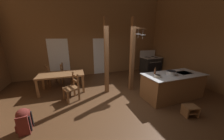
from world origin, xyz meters
The scene contains 18 objects.
ground_plane centered at (0.00, 0.00, -0.05)m, with size 8.96×7.69×0.10m, color #4C301C.
wall_back centered at (0.00, 3.52, 2.24)m, with size 8.96×0.14×4.47m, color brown.
wall_right centered at (4.15, 0.00, 2.24)m, with size 0.14×7.69×4.47m, color brown.
glazed_door_back_left centered at (-1.84, 3.44, 1.02)m, with size 1.00×0.01×2.05m, color white.
glazed_panel_back_right centered at (0.41, 3.44, 1.02)m, with size 0.84×0.01×2.05m, color white.
kitchen_island centered at (2.09, -0.29, 0.44)m, with size 2.17×0.98×0.88m.
stove_range centered at (3.39, 2.68, 0.48)m, with size 1.17×0.86×1.32m.
support_post_with_pot_rack centered at (1.04, 0.79, 1.50)m, with size 0.63×0.22×2.82m.
support_post_center centered at (0.00, 0.92, 1.41)m, with size 0.14×0.14×2.82m.
step_stool centered at (1.72, -1.31, 0.18)m, with size 0.41×0.35×0.30m.
dining_table centered at (-1.67, 1.60, 0.65)m, with size 1.74×0.98×0.74m.
ladderback_chair_near_window centered at (-1.56, 2.53, 0.45)m, with size 0.49×0.49×0.95m.
ladderback_chair_by_post centered at (-1.30, 0.73, 0.45)m, with size 0.57×0.57×0.95m.
ladderback_chair_at_table_end centered at (-2.17, 2.44, 0.45)m, with size 0.58×0.58×0.95m.
backpack centered at (-2.39, -0.44, 0.31)m, with size 0.32×0.33×0.60m.
stockpot_on_counter centered at (1.89, -0.34, 0.96)m, with size 0.37×0.30×0.15m.
mixing_bowl_on_counter centered at (1.32, -0.37, 0.92)m, with size 0.20×0.20×0.07m.
bottle_tall_on_counter centered at (1.43, -0.08, 0.98)m, with size 0.06×0.06×0.26m.
Camera 1 is at (-1.27, -3.25, 2.12)m, focal length 18.86 mm.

